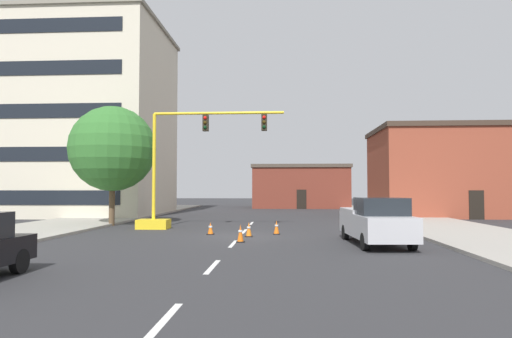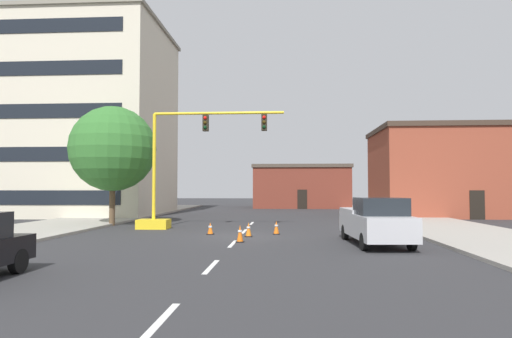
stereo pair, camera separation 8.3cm
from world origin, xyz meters
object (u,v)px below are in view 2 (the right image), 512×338
object	(u,v)px
traffic_signal_gantry	(172,191)
traffic_cone_roadside_a	(240,234)
pickup_truck_silver	(375,221)
traffic_cone_roadside_c	(210,229)
traffic_cone_roadside_d	(276,228)
traffic_cone_roadside_b	(249,230)
tree_left_near	(113,149)

from	to	relation	value
traffic_signal_gantry	traffic_cone_roadside_a	bearing A→B (deg)	-52.67
pickup_truck_silver	traffic_cone_roadside_c	bearing A→B (deg)	154.39
pickup_truck_silver	traffic_cone_roadside_d	world-z (taller)	pickup_truck_silver
traffic_cone_roadside_b	traffic_cone_roadside_d	world-z (taller)	traffic_cone_roadside_b
tree_left_near	traffic_cone_roadside_d	distance (m)	12.29
traffic_signal_gantry	traffic_cone_roadside_c	size ratio (longest dim) A/B	13.72
traffic_cone_roadside_c	traffic_cone_roadside_d	xyz separation A→B (m)	(3.37, 0.33, 0.04)
traffic_cone_roadside_b	traffic_cone_roadside_d	distance (m)	1.81
traffic_cone_roadside_d	tree_left_near	bearing A→B (deg)	156.45
traffic_cone_roadside_d	traffic_cone_roadside_b	bearing A→B (deg)	-137.56
pickup_truck_silver	traffic_cone_roadside_c	distance (m)	8.46
tree_left_near	traffic_cone_roadside_b	distance (m)	11.72
traffic_signal_gantry	traffic_cone_roadside_d	xyz separation A→B (m)	(6.16, -2.63, -1.87)
traffic_cone_roadside_b	tree_left_near	bearing A→B (deg)	147.67
tree_left_near	traffic_cone_roadside_d	xyz separation A→B (m)	(10.47, -4.57, -4.52)
traffic_signal_gantry	tree_left_near	distance (m)	5.42
pickup_truck_silver	traffic_cone_roadside_a	world-z (taller)	pickup_truck_silver
traffic_cone_roadside_d	traffic_cone_roadside_c	bearing A→B (deg)	-174.46
traffic_cone_roadside_b	traffic_cone_roadside_a	bearing A→B (deg)	-95.01
traffic_signal_gantry	traffic_cone_roadside_d	size ratio (longest dim) A/B	12.11
tree_left_near	traffic_cone_roadside_a	xyz separation A→B (m)	(8.95, -8.01, -4.49)
traffic_signal_gantry	pickup_truck_silver	xyz separation A→B (m)	(10.39, -6.60, -1.24)
traffic_cone_roadside_a	traffic_cone_roadside_b	xyz separation A→B (m)	(0.19, 2.22, -0.03)
traffic_signal_gantry	traffic_cone_roadside_b	bearing A→B (deg)	-38.59
traffic_cone_roadside_a	traffic_cone_roadside_c	xyz separation A→B (m)	(-1.84, 3.11, -0.07)
traffic_cone_roadside_a	traffic_cone_roadside_b	distance (m)	2.23
traffic_cone_roadside_c	traffic_cone_roadside_b	bearing A→B (deg)	-23.62
tree_left_near	traffic_cone_roadside_b	world-z (taller)	tree_left_near
traffic_cone_roadside_a	traffic_cone_roadside_c	size ratio (longest dim) A/B	1.23
traffic_cone_roadside_c	traffic_cone_roadside_a	bearing A→B (deg)	-59.35
traffic_cone_roadside_b	traffic_cone_roadside_c	size ratio (longest dim) A/B	1.14
traffic_cone_roadside_a	traffic_cone_roadside_c	distance (m)	3.62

